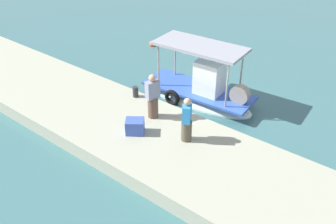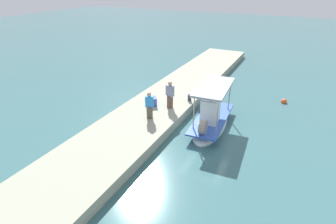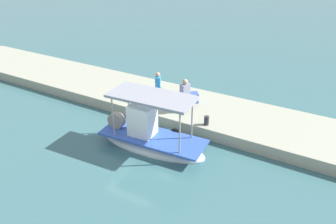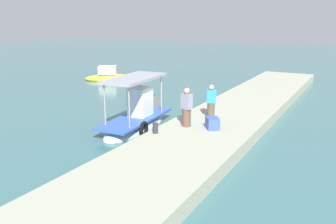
{
  "view_description": "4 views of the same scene",
  "coord_description": "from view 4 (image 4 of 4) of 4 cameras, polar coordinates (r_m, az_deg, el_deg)",
  "views": [
    {
      "loc": [
        6.77,
        -11.97,
        8.31
      ],
      "look_at": [
        -0.53,
        -2.58,
        0.78
      ],
      "focal_mm": 39.44,
      "sensor_mm": 36.0,
      "label": 1
    },
    {
      "loc": [
        13.28,
        4.07,
        8.15
      ],
      "look_at": [
        -0.07,
        -2.61,
        0.72
      ],
      "focal_mm": 28.83,
      "sensor_mm": 36.0,
      "label": 2
    },
    {
      "loc": [
        -7.81,
        10.65,
        8.46
      ],
      "look_at": [
        -0.51,
        -2.03,
        0.81
      ],
      "focal_mm": 35.07,
      "sensor_mm": 36.0,
      "label": 3
    },
    {
      "loc": [
        -15.37,
        -9.87,
        5.47
      ],
      "look_at": [
        -1.37,
        -2.18,
        1.25
      ],
      "focal_mm": 38.85,
      "sensor_mm": 36.0,
      "label": 4
    }
  ],
  "objects": [
    {
      "name": "ground_plane",
      "position": [
        19.06,
        -3.77,
        -1.89
      ],
      "size": [
        120.0,
        120.0,
        0.0
      ],
      "primitive_type": "plane",
      "color": "#3A686B"
    },
    {
      "name": "dock_quay",
      "position": [
        17.29,
        7.14,
        -2.74
      ],
      "size": [
        36.0,
        4.15,
        0.58
      ],
      "primitive_type": "cube",
      "color": "#A1A38C",
      "rests_on": "ground_plane"
    },
    {
      "name": "main_fishing_boat",
      "position": [
        18.32,
        -4.95,
        -1.07
      ],
      "size": [
        5.21,
        2.08,
        2.96
      ],
      "color": "silver",
      "rests_on": "ground_plane"
    },
    {
      "name": "fisherman_near_bollard",
      "position": [
        16.48,
        2.93,
        0.46
      ],
      "size": [
        0.5,
        0.57,
        1.79
      ],
      "color": "brown",
      "rests_on": "dock_quay"
    },
    {
      "name": "fisherman_by_crate",
      "position": [
        17.99,
        6.77,
        1.42
      ],
      "size": [
        0.49,
        0.54,
        1.66
      ],
      "color": "brown",
      "rests_on": "dock_quay"
    },
    {
      "name": "mooring_bollard",
      "position": [
        15.65,
        -2.0,
        -2.53
      ],
      "size": [
        0.24,
        0.24,
        0.45
      ],
      "primitive_type": "cylinder",
      "color": "#2D2D33",
      "rests_on": "dock_quay"
    },
    {
      "name": "cargo_crate",
      "position": [
        16.31,
        6.99,
        -1.78
      ],
      "size": [
        0.83,
        0.81,
        0.53
      ],
      "primitive_type": "cube",
      "rotation": [
        0.0,
        0.0,
        0.65
      ],
      "color": "#3C58B3",
      "rests_on": "dock_quay"
    },
    {
      "name": "moored_boat_near",
      "position": [
        32.42,
        -8.64,
        5.39
      ],
      "size": [
        3.91,
        5.27,
        1.51
      ],
      "color": "gold",
      "rests_on": "ground_plane"
    }
  ]
}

